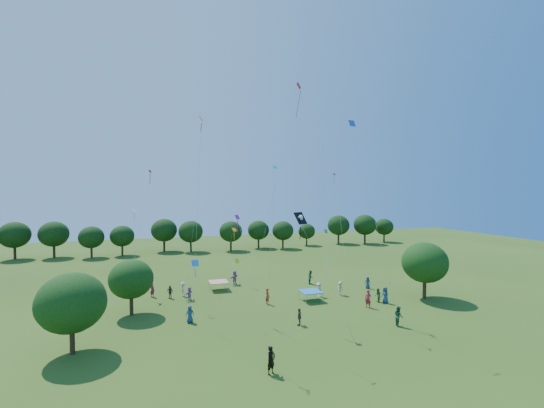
{
  "coord_description": "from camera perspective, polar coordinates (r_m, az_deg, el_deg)",
  "views": [
    {
      "loc": [
        -11.0,
        -19.37,
        12.23
      ],
      "look_at": [
        0.0,
        14.0,
        11.0
      ],
      "focal_mm": 24.0,
      "sensor_mm": 36.0,
      "label": 1
    }
  ],
  "objects": [
    {
      "name": "ground",
      "position": [
        25.41,
        11.14,
        -26.8
      ],
      "size": [
        160.0,
        160.0,
        0.0
      ],
      "primitive_type": "plane",
      "color": "#39581A"
    },
    {
      "name": "near_tree_west",
      "position": [
        31.9,
        -28.93,
        -13.41
      ],
      "size": [
        4.97,
        4.97,
        6.13
      ],
      "color": "#422B19",
      "rests_on": "ground"
    },
    {
      "name": "near_tree_north",
      "position": [
        39.1,
        -21.23,
        -10.92
      ],
      "size": [
        4.27,
        4.27,
        5.5
      ],
      "color": "#422B19",
      "rests_on": "ground"
    },
    {
      "name": "near_tree_east",
      "position": [
        45.33,
        22.85,
        -8.46
      ],
      "size": [
        5.08,
        5.08,
        6.41
      ],
      "color": "#422B19",
      "rests_on": "ground"
    },
    {
      "name": "treeline",
      "position": [
        75.8,
        -11.14,
        -4.2
      ],
      "size": [
        88.01,
        8.77,
        6.77
      ],
      "color": "#422B19",
      "rests_on": "ground"
    },
    {
      "name": "tent_red_stripe",
      "position": [
        46.37,
        -8.39,
        -11.99
      ],
      "size": [
        2.2,
        2.2,
        1.1
      ],
      "color": "red",
      "rests_on": "ground"
    },
    {
      "name": "tent_blue",
      "position": [
        41.91,
        6.07,
        -13.5
      ],
      "size": [
        2.2,
        2.2,
        1.1
      ],
      "color": "#1D72BC",
      "rests_on": "ground"
    },
    {
      "name": "man_in_black",
      "position": [
        26.4,
        -0.14,
        -23.31
      ],
      "size": [
        0.83,
        0.74,
        1.88
      ],
      "primitive_type": "imported",
      "rotation": [
        0.0,
        0.0,
        0.52
      ],
      "color": "black",
      "rests_on": "ground"
    },
    {
      "name": "crowd_person_0",
      "position": [
        36.13,
        -12.76,
        -16.49
      ],
      "size": [
        0.8,
        0.46,
        1.59
      ],
      "primitive_type": "imported",
      "rotation": [
        0.0,
        0.0,
        3.18
      ],
      "color": "navy",
      "rests_on": "ground"
    },
    {
      "name": "crowd_person_1",
      "position": [
        45.3,
        -18.27,
        -12.7
      ],
      "size": [
        0.72,
        0.68,
        1.62
      ],
      "primitive_type": "imported",
      "rotation": [
        0.0,
        0.0,
        2.48
      ],
      "color": "maroon",
      "rests_on": "ground"
    },
    {
      "name": "crowd_person_2",
      "position": [
        42.84,
        16.27,
        -13.59
      ],
      "size": [
        0.62,
        0.85,
        1.54
      ],
      "primitive_type": "imported",
      "rotation": [
        0.0,
        0.0,
        4.42
      ],
      "color": "#296133",
      "rests_on": "ground"
    },
    {
      "name": "crowd_person_3",
      "position": [
        44.6,
        10.7,
        -12.85
      ],
      "size": [
        1.17,
        0.97,
        1.65
      ],
      "primitive_type": "imported",
      "rotation": [
        0.0,
        0.0,
        0.54
      ],
      "color": "#BEA998",
      "rests_on": "ground"
    },
    {
      "name": "crowd_person_4",
      "position": [
        47.12,
        -21.15,
        -12.06
      ],
      "size": [
        1.14,
        0.8,
        1.78
      ],
      "primitive_type": "imported",
      "rotation": [
        0.0,
        0.0,
        5.94
      ],
      "color": "#39302D",
      "rests_on": "ground"
    },
    {
      "name": "crowd_person_5",
      "position": [
        42.93,
        -12.85,
        -13.53
      ],
      "size": [
        1.28,
        1.45,
        1.54
      ],
      "primitive_type": "imported",
      "rotation": [
        0.0,
        0.0,
        4.06
      ],
      "color": "#A865AD",
      "rests_on": "ground"
    },
    {
      "name": "crowd_person_6",
      "position": [
        48.23,
        14.78,
        -11.84
      ],
      "size": [
        0.81,
        0.78,
        1.49
      ],
      "primitive_type": "imported",
      "rotation": [
        0.0,
        0.0,
        5.56
      ],
      "color": "navy",
      "rests_on": "ground"
    },
    {
      "name": "crowd_person_7",
      "position": [
        40.67,
        14.84,
        -14.19
      ],
      "size": [
        0.74,
        0.83,
        1.87
      ],
      "primitive_type": "imported",
      "rotation": [
        0.0,
        0.0,
        5.24
      ],
      "color": "maroon",
      "rests_on": "ground"
    },
    {
      "name": "crowd_person_8",
      "position": [
        36.36,
        19.24,
        -16.27
      ],
      "size": [
        0.7,
        0.98,
        1.8
      ],
      "primitive_type": "imported",
      "rotation": [
        0.0,
        0.0,
        1.29
      ],
      "color": "#204C2F",
      "rests_on": "ground"
    },
    {
      "name": "crowd_person_9",
      "position": [
        44.66,
        -13.75,
        -12.84
      ],
      "size": [
        0.7,
        1.17,
        1.67
      ],
      "primitive_type": "imported",
      "rotation": [
        0.0,
        0.0,
        1.78
      ],
      "color": "beige",
      "rests_on": "ground"
    },
    {
      "name": "crowd_person_10",
      "position": [
        44.19,
        -15.72,
        -13.14
      ],
      "size": [
        0.92,
        0.84,
        1.48
      ],
      "primitive_type": "imported",
      "rotation": [
        0.0,
        0.0,
        5.62
      ],
      "color": "#3E3431",
      "rests_on": "ground"
    },
    {
      "name": "crowd_person_11",
      "position": [
        48.71,
        -5.91,
        -11.41
      ],
      "size": [
        1.71,
        1.65,
        1.87
      ],
      "primitive_type": "imported",
      "rotation": [
        0.0,
        0.0,
        3.89
      ],
      "color": "#A7619B",
      "rests_on": "ground"
    },
    {
      "name": "crowd_person_12",
      "position": [
        42.78,
        17.34,
        -13.47
      ],
      "size": [
        0.67,
        0.96,
        1.77
      ],
      "primitive_type": "imported",
      "rotation": [
        0.0,
        0.0,
        4.96
      ],
      "color": "navy",
      "rests_on": "ground"
    },
    {
      "name": "crowd_person_13",
      "position": [
        40.53,
        -0.72,
        -14.27
      ],
      "size": [
        0.59,
        0.75,
        1.74
      ],
      "primitive_type": "imported",
      "rotation": [
        0.0,
        0.0,
        1.87
      ],
      "color": "maroon",
      "rests_on": "ground"
    },
    {
      "name": "crowd_person_14",
      "position": [
        49.11,
        6.11,
        -11.34
      ],
      "size": [
        0.9,
        1.01,
        1.81
      ],
      "primitive_type": "imported",
      "rotation": [
        0.0,
        0.0,
        0.98
      ],
      "color": "#26593C",
      "rests_on": "ground"
    },
    {
      "name": "crowd_person_15",
      "position": [
        43.56,
        7.37,
        -13.19
      ],
      "size": [
        0.54,
        1.1,
        1.65
      ],
      "primitive_type": "imported",
      "rotation": [
        0.0,
        0.0,
        4.76
      ],
      "color": "beige",
      "rests_on": "ground"
    },
    {
      "name": "crowd_person_16",
      "position": [
        34.76,
        4.32,
        -17.23
      ],
      "size": [
        0.84,
        1.0,
        1.56
      ],
      "primitive_type": "imported",
      "rotation": [
        0.0,
        0.0,
        4.16
      ],
      "color": "#453A37",
      "rests_on": "ground"
    },
    {
      "name": "pirate_kite",
      "position": [
        33.21,
        4.59,
        -2.37
      ],
      "size": [
        5.32,
        1.89,
        9.01
      ],
      "color": "black"
    },
    {
      "name": "red_high_kite",
      "position": [
        41.02,
        2.99,
        12.66
      ],
      "size": [
        6.77,
        3.12,
        23.07
      ],
      "color": "red"
    },
    {
      "name": "small_kite_0",
      "position": [
        53.58,
        10.21,
        0.85
      ],
      "size": [
        1.51,
        6.51,
        13.66
      ],
      "color": "#C6540B"
    },
    {
      "name": "small_kite_1",
      "position": [
        48.15,
        -6.18,
        -4.84
      ],
      "size": [
        2.95,
        2.02,
        6.11
      ],
      "color": "orange"
    },
    {
      "name": "small_kite_2",
      "position": [
        33.78,
        -4.78,
        -10.15
      ],
      "size": [
        2.61,
        1.68,
        4.74
      ],
      "color": "yellow"
    },
    {
      "name": "small_kite_3",
      "position": [
        45.99,
        -12.37,
        -4.69
      ],
      "size": [
        1.16,
        1.35,
        7.36
      ],
      "color": "#1A9329"
    },
    {
      "name": "small_kite_4",
      "position": [
        33.62,
        13.9,
        6.04
      ],
      "size": [
        5.89,
        1.29,
        17.17
      ],
      "color": "blue"
    },
    {
      "name": "small_kite_5",
      "position": [
        35.17,
        -4.8,
        -4.51
      ],
      "size": [
        2.2,
        3.69,
        8.64
      ],
      "color": "#A81C87"
    },
    {
      "name": "small_kite_6",
      "position": [
        46.3,
        -20.79,
        -2.06
      ],
      "size": [
        0.63,
        1.75,
        8.95
      ],
      "color": "silver"
    },
    {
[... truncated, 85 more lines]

